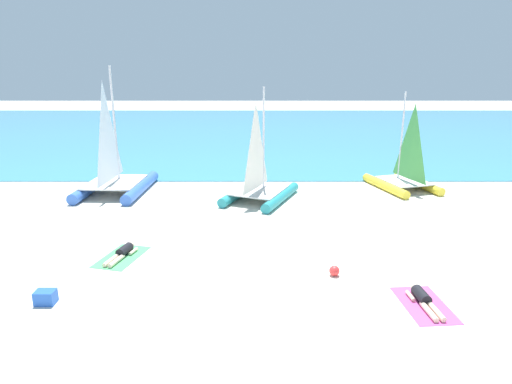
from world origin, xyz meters
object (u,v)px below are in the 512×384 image
at_px(towel_left, 123,257).
at_px(sunbather_right, 425,299).
at_px(cooler_box, 47,297).
at_px(towel_right, 426,305).
at_px(sunbather_left, 124,252).
at_px(beach_ball, 336,271).
at_px(sailboat_teal, 261,184).
at_px(sailboat_yellow, 406,175).
at_px(sailboat_blue, 117,175).

relative_size(towel_left, sunbather_right, 1.21).
relative_size(sunbather_right, cooler_box, 3.13).
bearing_deg(sunbather_right, towel_right, -90.00).
relative_size(towel_left, sunbather_left, 1.22).
relative_size(sunbather_right, beach_ball, 5.10).
relative_size(sailboat_teal, cooler_box, 10.09).
height_order(sailboat_yellow, sailboat_blue, sailboat_blue).
distance_m(towel_left, towel_right, 9.08).
bearing_deg(towel_right, sunbather_right, 94.33).
xyz_separation_m(sunbather_left, towel_right, (8.58, -2.99, -0.13)).
distance_m(towel_left, cooler_box, 3.06).
relative_size(sailboat_yellow, beach_ball, 15.44).
bearing_deg(sunbather_left, sailboat_yellow, 48.81).
distance_m(towel_left, sunbather_left, 0.14).
bearing_deg(beach_ball, sunbather_left, 168.30).
bearing_deg(beach_ball, sailboat_yellow, 61.90).
relative_size(sailboat_blue, beach_ball, 19.32).
distance_m(sailboat_blue, towel_right, 15.21).
distance_m(sailboat_teal, towel_right, 10.13).
bearing_deg(cooler_box, towel_right, -0.44).
relative_size(sailboat_teal, towel_left, 2.65).
bearing_deg(sailboat_yellow, sunbather_left, -161.29).
bearing_deg(sunbather_right, beach_ball, 137.77).
distance_m(sailboat_blue, sunbather_left, 7.85).
bearing_deg(cooler_box, towel_left, 69.11).
bearing_deg(beach_ball, cooler_box, -168.49).
xyz_separation_m(towel_left, beach_ball, (6.57, -1.29, 0.15)).
bearing_deg(cooler_box, sailboat_blue, 97.67).
relative_size(sailboat_yellow, sailboat_blue, 0.80).
height_order(sailboat_yellow, beach_ball, sailboat_yellow).
bearing_deg(cooler_box, sailboat_yellow, 40.91).
relative_size(towel_left, towel_right, 1.00).
distance_m(sailboat_teal, towel_left, 7.74).
distance_m(sailboat_yellow, cooler_box, 16.82).
height_order(sailboat_teal, cooler_box, sailboat_teal).
height_order(towel_right, sunbather_right, sunbather_right).
bearing_deg(sunbather_right, sailboat_blue, 132.65).
bearing_deg(sailboat_teal, towel_right, -43.07).
bearing_deg(beach_ball, sailboat_blue, 135.94).
height_order(towel_left, towel_right, same).
height_order(sailboat_teal, beach_ball, sailboat_teal).
bearing_deg(sailboat_yellow, cooler_box, -155.28).
distance_m(sailboat_teal, sunbather_right, 10.06).
relative_size(sailboat_blue, towel_right, 3.12).
bearing_deg(sunbather_left, towel_right, -5.31).
relative_size(beach_ball, cooler_box, 0.61).
xyz_separation_m(towel_right, cooler_box, (-9.68, 0.07, 0.17)).
height_order(sunbather_right, cooler_box, cooler_box).
bearing_deg(towel_right, towel_left, 161.19).
height_order(sailboat_yellow, sunbather_right, sailboat_yellow).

